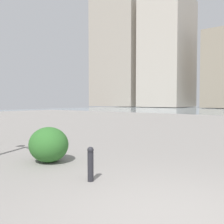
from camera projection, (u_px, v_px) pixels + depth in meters
building_annex at (167, 53)px, 70.83m from camera, size 12.33×14.72×31.31m
building_highrise at (122, 47)px, 81.09m from camera, size 16.98×14.90×41.88m
bollard_near at (91, 163)px, 4.80m from camera, size 0.13×0.13×0.69m
bollard_mid at (42, 144)px, 6.80m from camera, size 0.13×0.13×0.73m
shrub_round at (49, 145)px, 6.31m from camera, size 1.08×0.98×0.92m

